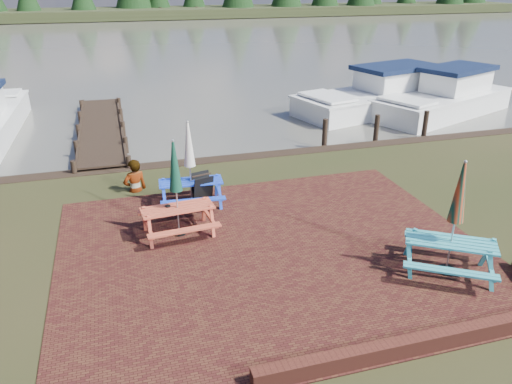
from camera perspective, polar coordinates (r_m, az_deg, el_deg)
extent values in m
plane|color=black|center=(10.03, 3.77, -9.57)|extent=(120.00, 120.00, 0.00)
cube|color=#341110|center=(10.83, 1.98, -6.75)|extent=(9.00, 7.50, 0.02)
cube|color=#4C1E16|center=(8.72, 19.61, -15.74)|extent=(6.00, 0.22, 0.30)
cube|color=#44413A|center=(45.28, -12.87, 16.20)|extent=(120.00, 60.00, 0.02)
cube|color=black|center=(74.08, -14.73, 19.15)|extent=(120.00, 10.00, 1.20)
cube|color=teal|center=(10.47, 21.40, -5.33)|extent=(1.79, 1.48, 0.04)
cube|color=teal|center=(10.05, 21.37, -8.43)|extent=(1.55, 1.11, 0.04)
cube|color=teal|center=(11.17, 21.01, -5.02)|extent=(1.55, 1.11, 0.04)
cube|color=teal|center=(10.58, 17.14, -6.56)|extent=(0.86, 1.28, 0.70)
cube|color=teal|center=(10.75, 25.04, -7.37)|extent=(0.86, 1.28, 0.70)
cylinder|color=black|center=(10.79, 20.88, -8.37)|extent=(0.34, 0.34, 0.09)
cylinder|color=#B2B2B7|center=(10.26, 21.79, -2.97)|extent=(0.03, 0.03, 2.36)
cone|color=#AC3618|center=(10.04, 22.28, -0.08)|extent=(0.30, 0.30, 1.18)
cube|color=#BF4931|center=(11.33, -8.96, -1.83)|extent=(1.67, 0.77, 0.04)
cube|color=#BF4931|center=(10.91, -8.14, -4.36)|extent=(1.63, 0.36, 0.04)
cube|color=#BF4931|center=(11.98, -9.55, -1.78)|extent=(1.63, 0.36, 0.04)
cube|color=#BF4931|center=(11.37, -12.30, -3.88)|extent=(0.20, 1.40, 0.66)
cube|color=#BF4931|center=(11.62, -5.50, -2.78)|extent=(0.20, 1.40, 0.66)
cylinder|color=black|center=(11.61, -8.77, -4.59)|extent=(0.32, 0.32, 0.09)
cylinder|color=#B2B2B7|center=(11.14, -9.11, 0.30)|extent=(0.03, 0.03, 2.25)
cone|color=#0F3928|center=(10.94, -9.29, 2.89)|extent=(0.29, 0.29, 1.12)
cube|color=blue|center=(12.75, -7.46, 1.19)|extent=(1.64, 0.75, 0.04)
cube|color=blue|center=(12.30, -7.17, -0.97)|extent=(1.60, 0.34, 0.04)
cube|color=blue|center=(13.40, -7.62, 1.14)|extent=(1.60, 0.34, 0.04)
cube|color=blue|center=(12.86, -10.45, -0.40)|extent=(0.18, 1.38, 0.65)
cube|color=blue|center=(12.93, -4.34, 0.09)|extent=(0.18, 1.38, 0.65)
cylinder|color=black|center=(12.99, -7.32, -1.30)|extent=(0.32, 0.32, 0.09)
cylinder|color=#B2B2B7|center=(12.58, -7.57, 3.09)|extent=(0.03, 0.03, 2.21)
cone|color=beige|center=(12.41, -7.70, 5.38)|extent=(0.28, 0.28, 1.11)
cube|color=black|center=(12.67, -6.04, -0.01)|extent=(0.56, 0.34, 0.84)
cube|color=black|center=(12.92, -6.27, 0.48)|extent=(0.56, 0.34, 0.84)
cube|color=black|center=(12.64, -6.23, 1.94)|extent=(0.51, 0.18, 0.03)
cube|color=black|center=(20.09, -17.29, 7.13)|extent=(1.60, 9.00, 0.06)
cube|color=black|center=(20.11, -19.44, 7.01)|extent=(0.08, 9.00, 0.08)
cube|color=black|center=(20.07, -15.16, 7.51)|extent=(0.08, 9.00, 0.08)
cylinder|color=black|center=(15.93, -19.96, 1.67)|extent=(0.16, 0.16, 1.00)
cylinder|color=black|center=(15.87, -14.23, 2.32)|extent=(0.16, 0.16, 1.00)
cube|color=white|center=(23.34, 13.73, 9.79)|extent=(8.20, 4.66, 1.04)
cube|color=white|center=(23.22, 13.86, 11.08)|extent=(8.37, 4.75, 0.08)
cube|color=white|center=(23.78, 15.62, 12.42)|extent=(3.66, 2.73, 0.88)
cube|color=black|center=(23.70, 15.75, 13.59)|extent=(4.17, 3.07, 0.19)
cube|color=white|center=(21.23, 8.12, 10.76)|extent=(1.96, 2.58, 0.10)
cube|color=white|center=(23.44, 20.48, 9.06)|extent=(7.34, 4.86, 1.07)
cube|color=white|center=(23.31, 20.67, 10.37)|extent=(7.49, 4.96, 0.09)
cube|color=white|center=(23.92, 21.94, 11.75)|extent=(3.36, 2.72, 0.91)
cube|color=black|center=(23.83, 22.13, 12.95)|extent=(3.82, 3.06, 0.19)
cube|color=white|center=(21.13, 16.84, 10.00)|extent=(1.94, 2.40, 0.11)
imported|color=gray|center=(13.80, -13.93, 3.54)|extent=(0.75, 0.60, 1.80)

